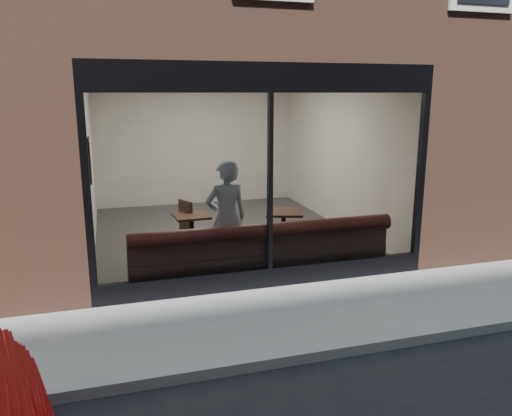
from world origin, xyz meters
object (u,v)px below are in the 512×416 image
object	(u,v)px
banquette	(261,264)
person	(227,219)
cafe_table_right	(284,212)
cafe_chair_left	(177,241)
cafe_table_left	(191,216)

from	to	relation	value
banquette	person	world-z (taller)	person
cafe_table_right	cafe_chair_left	size ratio (longest dim) A/B	1.60
person	cafe_table_left	distance (m)	1.09
cafe_table_right	cafe_chair_left	xyz separation A→B (m)	(-1.83, 0.44, -0.50)
cafe_table_right	banquette	bearing A→B (deg)	-124.57
cafe_table_left	cafe_chair_left	bearing A→B (deg)	134.77
banquette	cafe_chair_left	size ratio (longest dim) A/B	10.09
cafe_table_left	cafe_table_right	distance (m)	1.62
person	cafe_table_right	world-z (taller)	person
person	cafe_chair_left	bearing A→B (deg)	-71.64
banquette	cafe_table_left	world-z (taller)	cafe_table_left
cafe_chair_left	cafe_table_left	bearing A→B (deg)	110.63
banquette	person	distance (m)	0.88
banquette	cafe_chair_left	world-z (taller)	banquette
cafe_table_left	person	bearing A→B (deg)	-69.20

